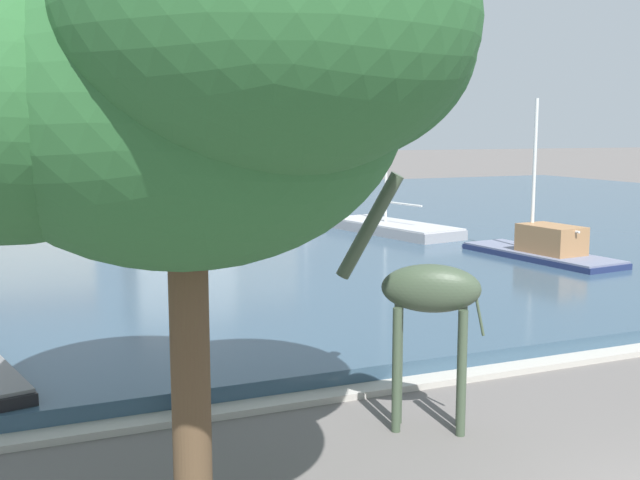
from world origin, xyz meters
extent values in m
cube|color=#334C60|center=(0.00, 29.81, 0.20)|extent=(82.28, 47.40, 0.40)
cube|color=#ADA89E|center=(0.00, 5.86, 0.06)|extent=(82.28, 0.50, 0.12)
cylinder|color=#3D4C38|center=(-2.00, 4.09, 1.00)|extent=(0.15, 0.15, 2.01)
cylinder|color=#3D4C38|center=(-1.79, 4.41, 1.00)|extent=(0.15, 0.15, 2.01)
cylinder|color=#3D4C38|center=(-1.15, 3.55, 1.00)|extent=(0.15, 0.15, 2.01)
cylinder|color=#3D4C38|center=(-0.94, 3.87, 1.00)|extent=(0.15, 0.15, 2.01)
ellipsoid|color=#3D4C38|center=(-1.47, 3.98, 2.29)|extent=(1.62, 1.32, 0.77)
cylinder|color=#3D4C38|center=(-2.29, 4.50, 3.25)|extent=(1.00, 0.75, 1.71)
ellipsoid|color=#3D4C38|center=(-2.65, 4.72, 4.06)|extent=(0.54, 0.47, 0.26)
cone|color=#3D4C38|center=(-2.68, 4.67, 4.26)|extent=(0.05, 0.05, 0.15)
cone|color=#3D4C38|center=(-2.62, 4.78, 4.26)|extent=(0.05, 0.05, 0.15)
cylinder|color=#3D4C38|center=(-0.85, 3.58, 1.97)|extent=(0.21, 0.15, 0.81)
cube|color=#939399|center=(7.79, 22.25, 0.40)|extent=(3.48, 6.87, 0.79)
ellipsoid|color=#939399|center=(7.19, 25.31, 0.40)|extent=(2.44, 2.64, 0.75)
cube|color=#B1B1B5|center=(7.79, 22.25, 0.82)|extent=(3.41, 6.73, 0.06)
cylinder|color=silver|center=(7.69, 22.73, 5.15)|extent=(0.12, 0.12, 8.71)
cylinder|color=silver|center=(7.91, 21.61, 1.69)|extent=(0.52, 2.27, 0.08)
cube|color=red|center=(9.52, 36.59, 0.39)|extent=(2.56, 5.79, 0.78)
ellipsoid|color=red|center=(9.13, 33.97, 0.39)|extent=(1.84, 2.17, 0.74)
cube|color=#C7716E|center=(9.52, 36.59, 0.81)|extent=(2.51, 5.67, 0.06)
cube|color=silver|center=(9.59, 37.01, 1.43)|extent=(1.50, 2.12, 1.17)
cylinder|color=silver|center=(9.46, 36.18, 3.46)|extent=(0.12, 0.12, 5.36)
cylinder|color=silver|center=(9.61, 37.14, 1.68)|extent=(0.37, 1.95, 0.08)
cube|color=navy|center=(9.36, 14.64, 0.29)|extent=(2.50, 6.11, 0.58)
ellipsoid|color=navy|center=(9.06, 17.44, 0.29)|extent=(1.90, 2.25, 0.56)
cube|color=slate|center=(9.36, 14.64, 0.61)|extent=(2.45, 5.99, 0.06)
cube|color=#9E7047|center=(9.41, 14.19, 1.11)|extent=(1.53, 2.21, 0.93)
cylinder|color=silver|center=(9.32, 15.08, 3.18)|extent=(0.12, 0.12, 5.20)
cylinder|color=silver|center=(9.43, 14.04, 1.48)|extent=(0.30, 2.08, 0.08)
cylinder|color=brown|center=(-5.73, 2.12, 1.98)|extent=(0.45, 0.45, 3.95)
ellipsoid|color=#285B2D|center=(-5.73, 2.12, 5.03)|extent=(4.78, 4.78, 3.59)
ellipsoid|color=#285B2D|center=(-4.04, 2.54, 5.73)|extent=(3.86, 3.86, 2.89)
ellipsoid|color=#285B2D|center=(-5.93, 3.77, 5.06)|extent=(4.48, 4.48, 3.36)
ellipsoid|color=#285B2D|center=(-7.47, 2.32, 5.03)|extent=(3.88, 3.88, 2.91)
ellipsoid|color=#285B2D|center=(-5.30, 0.62, 5.71)|extent=(3.84, 3.84, 2.88)
cylinder|color=#232326|center=(-5.00, 5.71, 0.25)|extent=(0.24, 0.24, 0.50)
cube|color=#C6B293|center=(-4.42, 57.32, 4.40)|extent=(7.53, 5.47, 8.81)
cube|color=#51281E|center=(-4.42, 57.32, 9.21)|extent=(7.68, 5.58, 0.80)
cube|color=beige|center=(6.22, 56.89, 5.82)|extent=(7.88, 7.72, 11.64)
cube|color=#42424C|center=(6.22, 56.89, 12.04)|extent=(8.04, 7.87, 0.80)
cube|color=gray|center=(12.94, 58.85, 5.70)|extent=(6.82, 7.55, 11.40)
cube|color=#42424C|center=(12.94, 58.85, 11.80)|extent=(6.96, 7.70, 0.80)
camera|label=1|loc=(-7.66, -6.14, 4.75)|focal=43.17mm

